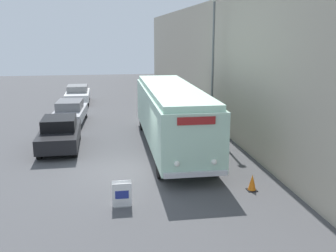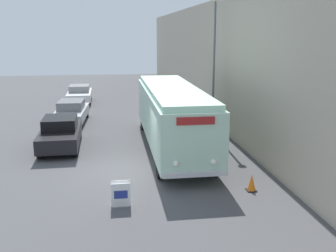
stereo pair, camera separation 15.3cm
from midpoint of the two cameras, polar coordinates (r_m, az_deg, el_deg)
name	(u,v)px [view 2 (the right image)]	position (r m, az deg, el deg)	size (l,w,h in m)	color
ground_plane	(129,171)	(16.73, -5.48, -6.55)	(80.00, 80.00, 0.00)	#4C4C4F
building_wall_right	(211,61)	(26.63, 6.37, 9.32)	(0.30, 60.00, 7.68)	#B2A893
vintage_bus	(172,114)	(19.48, 0.83, 1.81)	(2.53, 11.12, 3.12)	black
sign_board	(121,195)	(13.39, -6.54, -9.86)	(0.65, 0.33, 0.87)	gray
streetlamp	(214,48)	(22.54, 6.94, 11.20)	(0.36, 0.36, 7.70)	#595E60
parked_car_near	(60,133)	(20.41, -15.14, -0.97)	(1.97, 4.54, 1.58)	black
parked_car_mid	(71,112)	(25.96, -13.69, 2.02)	(2.04, 4.86, 1.46)	black
parked_car_far	(80,94)	(33.52, -12.58, 4.59)	(1.96, 4.52, 1.45)	black
traffic_cone	(252,183)	(14.93, 12.33, -8.08)	(0.36, 0.36, 0.62)	black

